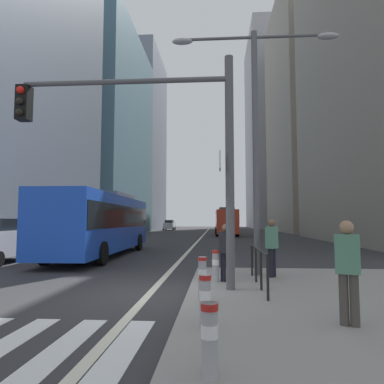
{
  "coord_description": "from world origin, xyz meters",
  "views": [
    {
      "loc": [
        1.71,
        -8.97,
        1.86
      ],
      "look_at": [
        -0.59,
        23.8,
        4.53
      ],
      "focal_mm": 32.82,
      "sensor_mm": 36.0,
      "label": 1
    }
  ],
  "objects_px": {
    "car_receding_near": "(226,226)",
    "pedestrian_waiting": "(272,244)",
    "bollard_front": "(210,336)",
    "city_bus_red_receding": "(226,221)",
    "bollard_right": "(202,276)",
    "bollard_back": "(215,264)",
    "pedestrian_far": "(348,267)",
    "car_receding_far": "(224,225)",
    "traffic_signal_gantry": "(156,135)",
    "city_bus_blue_oncoming": "(102,221)",
    "pedestrian_walking": "(226,250)",
    "street_lamp_post": "(255,116)",
    "bollard_left": "(205,298)",
    "car_oncoming_mid": "(169,225)"
  },
  "relations": [
    {
      "from": "street_lamp_post",
      "to": "pedestrian_far",
      "type": "distance_m",
      "value": 6.83
    },
    {
      "from": "bollard_right",
      "to": "pedestrian_far",
      "type": "height_order",
      "value": "pedestrian_far"
    },
    {
      "from": "car_receding_far",
      "to": "traffic_signal_gantry",
      "type": "relative_size",
      "value": 0.74
    },
    {
      "from": "city_bus_red_receding",
      "to": "traffic_signal_gantry",
      "type": "bearing_deg",
      "value": -94.42
    },
    {
      "from": "city_bus_blue_oncoming",
      "to": "pedestrian_walking",
      "type": "distance_m",
      "value": 10.25
    },
    {
      "from": "pedestrian_waiting",
      "to": "bollard_front",
      "type": "bearing_deg",
      "value": -104.18
    },
    {
      "from": "bollard_left",
      "to": "pedestrian_walking",
      "type": "relative_size",
      "value": 0.52
    },
    {
      "from": "city_bus_blue_oncoming",
      "to": "car_receding_near",
      "type": "xyz_separation_m",
      "value": [
        7.45,
        37.61,
        -0.85
      ]
    },
    {
      "from": "car_receding_near",
      "to": "car_oncoming_mid",
      "type": "bearing_deg",
      "value": 133.64
    },
    {
      "from": "city_bus_red_receding",
      "to": "bollard_right",
      "type": "height_order",
      "value": "city_bus_red_receding"
    },
    {
      "from": "car_receding_far",
      "to": "bollard_right",
      "type": "distance_m",
      "value": 59.52
    },
    {
      "from": "city_bus_red_receding",
      "to": "pedestrian_waiting",
      "type": "relative_size",
      "value": 6.18
    },
    {
      "from": "city_bus_blue_oncoming",
      "to": "pedestrian_waiting",
      "type": "height_order",
      "value": "city_bus_blue_oncoming"
    },
    {
      "from": "traffic_signal_gantry",
      "to": "pedestrian_waiting",
      "type": "distance_m",
      "value": 4.84
    },
    {
      "from": "bollard_front",
      "to": "pedestrian_far",
      "type": "relative_size",
      "value": 0.47
    },
    {
      "from": "city_bus_blue_oncoming",
      "to": "pedestrian_waiting",
      "type": "bearing_deg",
      "value": -43.05
    },
    {
      "from": "traffic_signal_gantry",
      "to": "car_receding_near",
      "type": "bearing_deg",
      "value": 86.33
    },
    {
      "from": "street_lamp_post",
      "to": "city_bus_red_receding",
      "type": "bearing_deg",
      "value": 90.17
    },
    {
      "from": "city_bus_blue_oncoming",
      "to": "bollard_back",
      "type": "xyz_separation_m",
      "value": [
        5.98,
        -8.18,
        -1.2
      ]
    },
    {
      "from": "pedestrian_waiting",
      "to": "city_bus_red_receding",
      "type": "bearing_deg",
      "value": 90.85
    },
    {
      "from": "car_oncoming_mid",
      "to": "bollard_front",
      "type": "bearing_deg",
      "value": -81.9
    },
    {
      "from": "city_bus_red_receding",
      "to": "pedestrian_far",
      "type": "bearing_deg",
      "value": -88.54
    },
    {
      "from": "city_bus_red_receding",
      "to": "bollard_right",
      "type": "relative_size",
      "value": 11.95
    },
    {
      "from": "street_lamp_post",
      "to": "bollard_left",
      "type": "height_order",
      "value": "street_lamp_post"
    },
    {
      "from": "city_bus_blue_oncoming",
      "to": "bollard_front",
      "type": "height_order",
      "value": "city_bus_blue_oncoming"
    },
    {
      "from": "city_bus_blue_oncoming",
      "to": "bollard_back",
      "type": "relative_size",
      "value": 13.49
    },
    {
      "from": "city_bus_blue_oncoming",
      "to": "traffic_signal_gantry",
      "type": "distance_m",
      "value": 10.47
    },
    {
      "from": "car_receding_far",
      "to": "bollard_right",
      "type": "relative_size",
      "value": 4.87
    },
    {
      "from": "city_bus_red_receding",
      "to": "car_receding_near",
      "type": "distance_m",
      "value": 11.23
    },
    {
      "from": "pedestrian_far",
      "to": "car_receding_near",
      "type": "bearing_deg",
      "value": 90.84
    },
    {
      "from": "car_oncoming_mid",
      "to": "pedestrian_walking",
      "type": "height_order",
      "value": "car_oncoming_mid"
    },
    {
      "from": "traffic_signal_gantry",
      "to": "bollard_right",
      "type": "height_order",
      "value": "traffic_signal_gantry"
    },
    {
      "from": "car_receding_far",
      "to": "bollard_back",
      "type": "xyz_separation_m",
      "value": [
        -1.51,
        -57.33,
        -0.35
      ]
    },
    {
      "from": "city_bus_red_receding",
      "to": "bollard_front",
      "type": "relative_size",
      "value": 13.62
    },
    {
      "from": "car_receding_far",
      "to": "traffic_signal_gantry",
      "type": "bearing_deg",
      "value": -92.99
    },
    {
      "from": "pedestrian_waiting",
      "to": "car_oncoming_mid",
      "type": "bearing_deg",
      "value": 100.85
    },
    {
      "from": "bollard_left",
      "to": "pedestrian_walking",
      "type": "distance_m",
      "value": 4.38
    },
    {
      "from": "bollard_right",
      "to": "bollard_back",
      "type": "bearing_deg",
      "value": 82.68
    },
    {
      "from": "car_receding_near",
      "to": "pedestrian_waiting",
      "type": "xyz_separation_m",
      "value": [
        0.25,
        -44.8,
        0.15
      ]
    },
    {
      "from": "city_bus_red_receding",
      "to": "pedestrian_waiting",
      "type": "xyz_separation_m",
      "value": [
        0.5,
        -33.6,
        -0.7
      ]
    },
    {
      "from": "car_receding_far",
      "to": "street_lamp_post",
      "type": "bearing_deg",
      "value": -90.2
    },
    {
      "from": "bollard_right",
      "to": "pedestrian_far",
      "type": "bearing_deg",
      "value": -35.45
    },
    {
      "from": "bollard_front",
      "to": "traffic_signal_gantry",
      "type": "bearing_deg",
      "value": 106.83
    },
    {
      "from": "traffic_signal_gantry",
      "to": "bollard_front",
      "type": "height_order",
      "value": "traffic_signal_gantry"
    },
    {
      "from": "car_receding_near",
      "to": "bollard_front",
      "type": "xyz_separation_m",
      "value": [
        -1.51,
        -51.76,
        -0.39
      ]
    },
    {
      "from": "street_lamp_post",
      "to": "pedestrian_walking",
      "type": "bearing_deg",
      "value": -128.43
    },
    {
      "from": "bollard_left",
      "to": "pedestrian_waiting",
      "type": "height_order",
      "value": "pedestrian_waiting"
    },
    {
      "from": "car_receding_near",
      "to": "bollard_right",
      "type": "relative_size",
      "value": 4.64
    },
    {
      "from": "bollard_right",
      "to": "bollard_back",
      "type": "distance_m",
      "value": 2.18
    },
    {
      "from": "bollard_left",
      "to": "bollard_back",
      "type": "height_order",
      "value": "bollard_back"
    }
  ]
}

